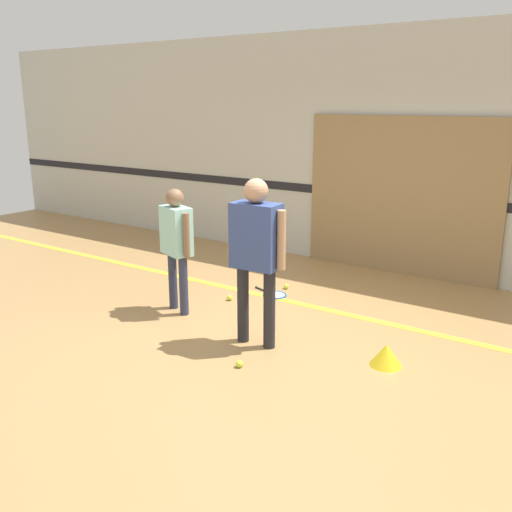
% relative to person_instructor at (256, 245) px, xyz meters
% --- Properties ---
extents(ground_plane, '(16.00, 16.00, 0.00)m').
position_rel_person_instructor_xyz_m(ground_plane, '(0.11, 0.12, -0.99)').
color(ground_plane, '#A87F4C').
extents(wall_back, '(16.00, 0.07, 3.20)m').
position_rel_person_instructor_xyz_m(wall_back, '(0.11, 3.11, 0.61)').
color(wall_back, beige).
rests_on(wall_back, ground_plane).
extents(wall_panel, '(2.64, 0.05, 2.08)m').
position_rel_person_instructor_xyz_m(wall_panel, '(0.23, 3.05, 0.05)').
color(wall_panel, '#93754C').
rests_on(wall_panel, ground_plane).
extents(floor_stripe, '(14.40, 0.10, 0.01)m').
position_rel_person_instructor_xyz_m(floor_stripe, '(0.11, 1.21, -0.99)').
color(floor_stripe, yellow).
rests_on(floor_stripe, ground_plane).
extents(person_instructor, '(0.61, 0.27, 1.60)m').
position_rel_person_instructor_xyz_m(person_instructor, '(0.00, 0.00, 0.00)').
color(person_instructor, '#232328').
rests_on(person_instructor, ground_plane).
extents(person_student_left, '(0.49, 0.33, 1.37)m').
position_rel_person_instructor_xyz_m(person_student_left, '(-1.21, 0.25, -0.14)').
color(person_student_left, '#2D334C').
rests_on(person_student_left, ground_plane).
extents(racket_spare_on_floor, '(0.54, 0.36, 0.03)m').
position_rel_person_instructor_xyz_m(racket_spare_on_floor, '(-0.63, 1.28, -0.98)').
color(racket_spare_on_floor, blue).
rests_on(racket_spare_on_floor, ground_plane).
extents(tennis_ball_near_instructor, '(0.07, 0.07, 0.07)m').
position_rel_person_instructor_xyz_m(tennis_ball_near_instructor, '(0.16, -0.50, -0.96)').
color(tennis_ball_near_instructor, '#CCE038').
rests_on(tennis_ball_near_instructor, ground_plane).
extents(tennis_ball_by_spare_racket, '(0.07, 0.07, 0.07)m').
position_rel_person_instructor_xyz_m(tennis_ball_by_spare_racket, '(-0.62, 1.58, -0.96)').
color(tennis_ball_by_spare_racket, '#CCE038').
rests_on(tennis_ball_by_spare_racket, ground_plane).
extents(tennis_ball_stray_left, '(0.07, 0.07, 0.07)m').
position_rel_person_instructor_xyz_m(tennis_ball_stray_left, '(-0.95, 0.84, -0.96)').
color(tennis_ball_stray_left, '#CCE038').
rests_on(tennis_ball_stray_left, ground_plane).
extents(training_cone, '(0.29, 0.29, 0.20)m').
position_rel_person_instructor_xyz_m(training_cone, '(1.21, 0.27, -0.89)').
color(training_cone, yellow).
rests_on(training_cone, ground_plane).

